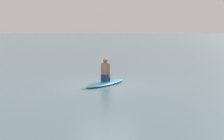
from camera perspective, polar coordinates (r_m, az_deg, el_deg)
ground_plane at (r=14.43m, az=-0.93°, el=-2.48°), size 400.00×400.00×0.00m
surfboard at (r=14.57m, az=-1.06°, el=-2.16°), size 2.71×1.87×0.12m
person_paddler at (r=14.50m, az=-1.07°, el=-0.16°), size 0.42×0.43×1.01m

